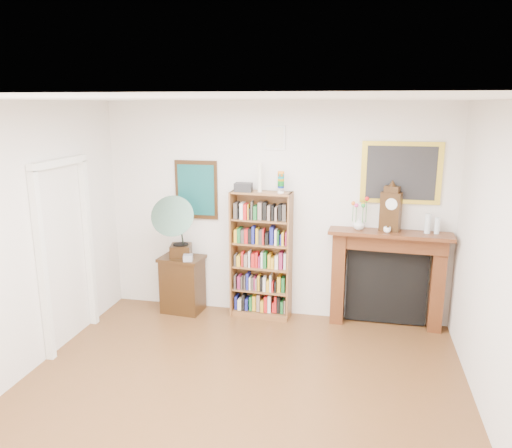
{
  "coord_description": "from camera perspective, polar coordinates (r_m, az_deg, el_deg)",
  "views": [
    {
      "loc": [
        1.08,
        -3.74,
        2.77
      ],
      "look_at": [
        -0.05,
        1.6,
        1.44
      ],
      "focal_mm": 35.0,
      "sensor_mm": 36.0,
      "label": 1
    }
  ],
  "objects": [
    {
      "name": "small_picture",
      "position": [
        6.33,
        2.17,
        9.85
      ],
      "size": [
        0.26,
        0.04,
        0.3
      ],
      "color": "white",
      "rests_on": "back_wall"
    },
    {
      "name": "cd_stack",
      "position": [
        6.56,
        -7.78,
        -3.84
      ],
      "size": [
        0.15,
        0.15,
        0.08
      ],
      "primitive_type": "cube",
      "rotation": [
        0.0,
        0.0,
        0.27
      ],
      "color": "#B9B7C4",
      "rests_on": "side_cabinet"
    },
    {
      "name": "room",
      "position": [
        4.13,
        -3.88,
        -5.78
      ],
      "size": [
        4.51,
        5.01,
        2.81
      ],
      "color": "brown",
      "rests_on": "ground"
    },
    {
      "name": "gilt_painting",
      "position": [
        6.29,
        16.24,
        5.63
      ],
      "size": [
        0.95,
        0.04,
        0.75
      ],
      "color": "gold",
      "rests_on": "back_wall"
    },
    {
      "name": "bookshelf",
      "position": [
        6.47,
        0.58,
        -2.8
      ],
      "size": [
        0.79,
        0.33,
        1.93
      ],
      "rotation": [
        0.0,
        0.0,
        -0.07
      ],
      "color": "brown",
      "rests_on": "floor"
    },
    {
      "name": "side_cabinet",
      "position": [
        6.87,
        -8.38,
        -6.82
      ],
      "size": [
        0.6,
        0.46,
        0.77
      ],
      "primitive_type": "cube",
      "rotation": [
        0.0,
        0.0,
        -0.09
      ],
      "color": "black",
      "rests_on": "floor"
    },
    {
      "name": "fireplace",
      "position": [
        6.47,
        14.8,
        -5.08
      ],
      "size": [
        1.49,
        0.43,
        1.25
      ],
      "rotation": [
        0.0,
        0.0,
        -0.05
      ],
      "color": "#472110",
      "rests_on": "floor"
    },
    {
      "name": "flower_vase",
      "position": [
        6.27,
        11.69,
        0.04
      ],
      "size": [
        0.16,
        0.16,
        0.15
      ],
      "primitive_type": "imported",
      "rotation": [
        0.0,
        0.0,
        0.16
      ],
      "color": "silver",
      "rests_on": "fireplace"
    },
    {
      "name": "teal_poster",
      "position": [
        6.67,
        -6.83,
        3.9
      ],
      "size": [
        0.58,
        0.04,
        0.78
      ],
      "color": "black",
      "rests_on": "back_wall"
    },
    {
      "name": "teacup",
      "position": [
        6.21,
        14.77,
        -0.64
      ],
      "size": [
        0.1,
        0.1,
        0.07
      ],
      "primitive_type": "imported",
      "rotation": [
        0.0,
        0.0,
        0.16
      ],
      "color": "white",
      "rests_on": "fireplace"
    },
    {
      "name": "bottle_left",
      "position": [
        6.3,
        19.02,
        0.05
      ],
      "size": [
        0.07,
        0.07,
        0.24
      ],
      "primitive_type": "cylinder",
      "color": "silver",
      "rests_on": "fireplace"
    },
    {
      "name": "gramophone",
      "position": [
        6.5,
        -9.17,
        0.08
      ],
      "size": [
        0.66,
        0.76,
        0.87
      ],
      "rotation": [
        0.0,
        0.0,
        0.21
      ],
      "color": "black",
      "rests_on": "side_cabinet"
    },
    {
      "name": "door_casing",
      "position": [
        6.12,
        -20.93,
        -1.53
      ],
      "size": [
        0.08,
        1.02,
        2.17
      ],
      "color": "white",
      "rests_on": "left_wall"
    },
    {
      "name": "mantel_clock",
      "position": [
        6.26,
        15.15,
        1.61
      ],
      "size": [
        0.27,
        0.2,
        0.55
      ],
      "rotation": [
        0.0,
        0.0,
        -0.33
      ],
      "color": "black",
      "rests_on": "fireplace"
    },
    {
      "name": "bottle_right",
      "position": [
        6.33,
        20.0,
        -0.17
      ],
      "size": [
        0.06,
        0.06,
        0.2
      ],
      "primitive_type": "cylinder",
      "color": "silver",
      "rests_on": "fireplace"
    }
  ]
}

